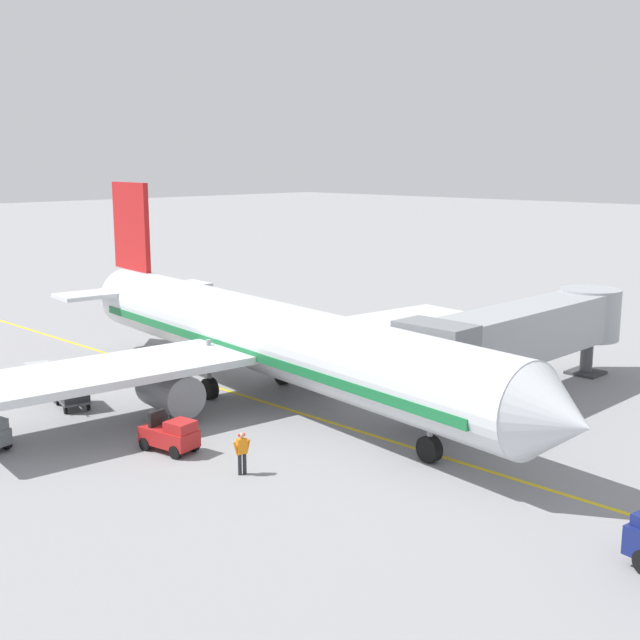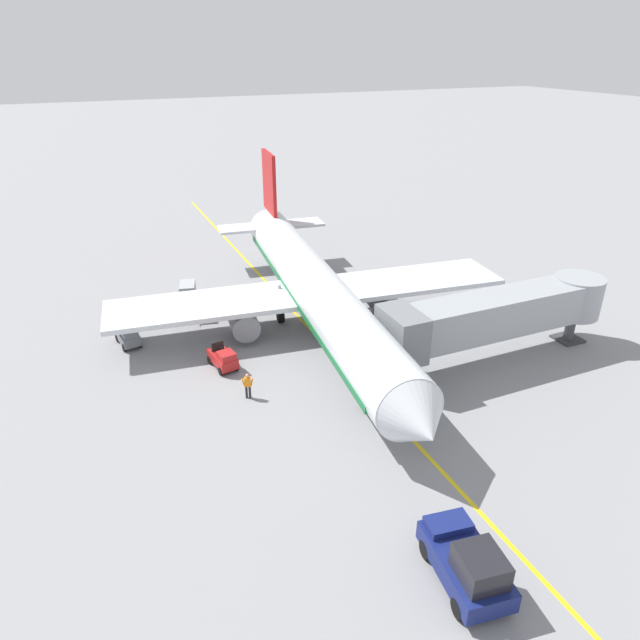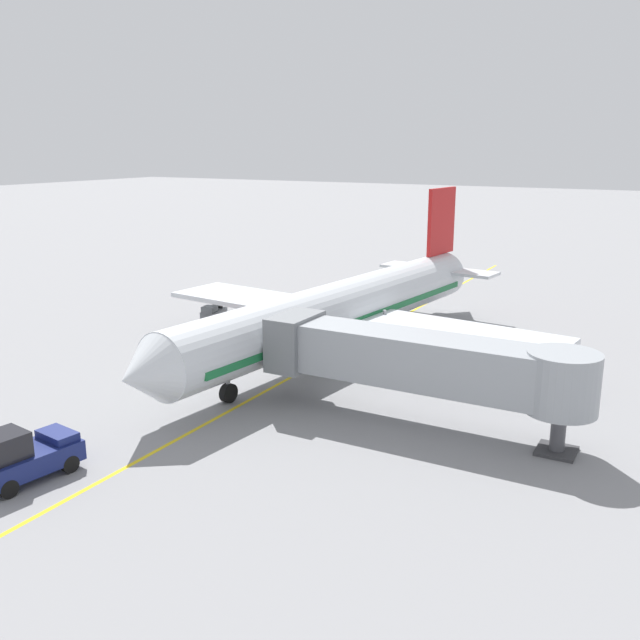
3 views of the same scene
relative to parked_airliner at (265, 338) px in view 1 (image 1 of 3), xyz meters
The scene contains 9 objects.
ground_plane 3.44m from the parked_airliner, 67.98° to the right, with size 400.00×400.00×0.00m, color gray.
gate_lead_in_line 3.43m from the parked_airliner, 67.98° to the right, with size 0.24×80.00×0.01m, color gold.
parked_airliner is the anchor object (origin of this frame).
jet_bridge 13.09m from the parked_airliner, 135.02° to the left, with size 17.01×3.50×4.98m.
baggage_tug_trailing 8.84m from the parked_airliner, 20.49° to the left, with size 1.66×2.67×1.62m.
baggage_cart_front 9.82m from the parked_airliner, 35.74° to the right, with size 1.82×2.98×1.58m.
baggage_cart_second_in_train 11.96m from the parked_airliner, 48.38° to the right, with size 1.82×2.98×1.58m.
ground_crew_wing_walker 5.35m from the parked_airliner, 36.31° to the right, with size 0.63×0.51×1.69m.
ground_crew_loader 10.55m from the parked_airliner, 43.33° to the left, with size 0.72×0.34×1.69m.
Camera 1 is at (26.17, 31.53, 11.94)m, focal length 45.92 mm.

